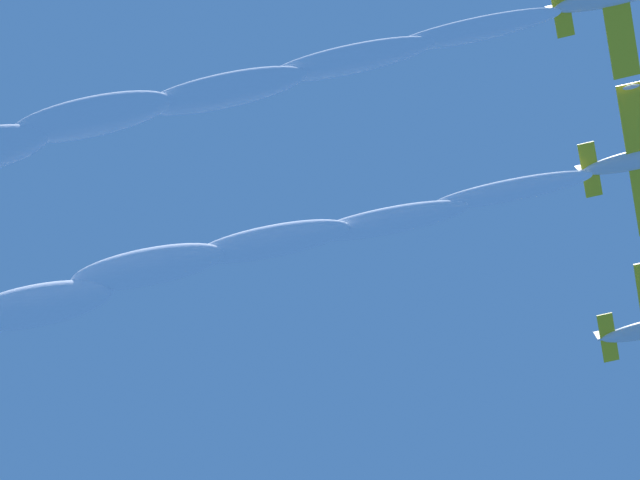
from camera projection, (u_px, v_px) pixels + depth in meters
smoke_trail_left_wingman at (112, 282)px, 64.15m from camera, size 40.45×13.57×4.04m
smoke_trail_right_wingman at (53, 127)px, 60.60m from camera, size 40.37×13.37×4.01m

